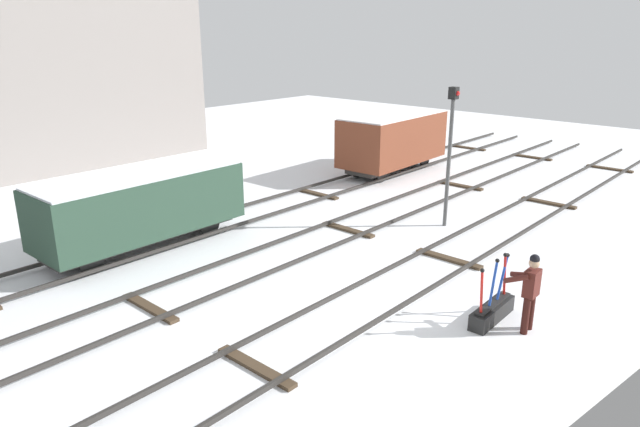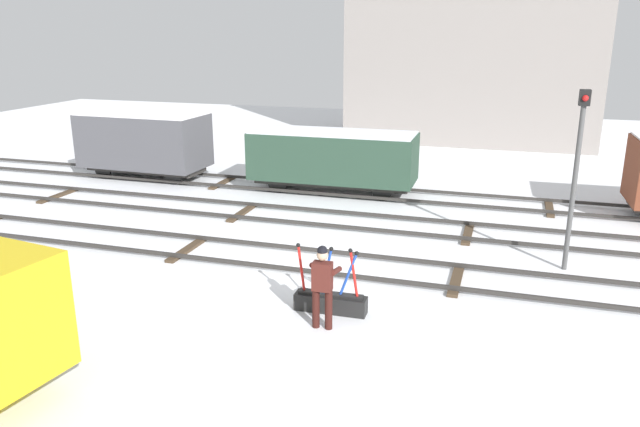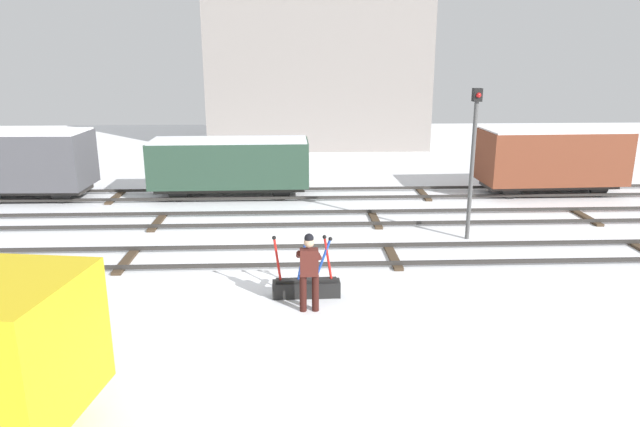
# 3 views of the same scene
# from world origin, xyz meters

# --- Properties ---
(ground_plane) EXTENTS (60.00, 60.00, 0.00)m
(ground_plane) POSITION_xyz_m (0.00, 0.00, 0.00)
(ground_plane) COLOR white
(track_main_line) EXTENTS (44.00, 1.94, 0.18)m
(track_main_line) POSITION_xyz_m (0.00, 0.00, 0.11)
(track_main_line) COLOR #2D2B28
(track_main_line) RESTS_ON ground_plane
(track_siding_near) EXTENTS (44.00, 1.94, 0.18)m
(track_siding_near) POSITION_xyz_m (0.00, 3.55, 0.11)
(track_siding_near) COLOR #2D2B28
(track_siding_near) RESTS_ON ground_plane
(track_siding_far) EXTENTS (44.00, 1.94, 0.18)m
(track_siding_far) POSITION_xyz_m (0.00, 6.96, 0.11)
(track_siding_far) COLOR #2D2B28
(track_siding_far) RESTS_ON ground_plane
(switch_lever_frame) EXTENTS (1.53, 0.39, 1.45)m
(switch_lever_frame) POSITION_xyz_m (1.16, -2.40, 0.25)
(switch_lever_frame) COLOR black
(switch_lever_frame) RESTS_ON ground_plane
(rail_worker) EXTENTS (0.54, 0.67, 1.72)m
(rail_worker) POSITION_xyz_m (1.20, -3.13, 0.97)
(rail_worker) COLOR #351511
(rail_worker) RESTS_ON ground_plane
(signal_post) EXTENTS (0.24, 0.32, 4.36)m
(signal_post) POSITION_xyz_m (5.99, 1.57, 2.63)
(signal_post) COLOR #4C4C4C
(signal_post) RESTS_ON ground_plane
(apartment_building) EXTENTS (12.53, 6.83, 10.99)m
(apartment_building) POSITION_xyz_m (2.28, 20.36, 5.50)
(apartment_building) COLOR gray
(apartment_building) RESTS_ON ground_plane
(freight_car_mid_siding) EXTENTS (5.35, 2.43, 2.52)m
(freight_car_mid_siding) POSITION_xyz_m (10.73, 6.96, 1.44)
(freight_car_mid_siding) COLOR #2D2B28
(freight_car_mid_siding) RESTS_ON ground_plane
(freight_car_far_end) EXTENTS (5.88, 2.13, 2.21)m
(freight_car_far_end) POSITION_xyz_m (-1.51, 6.96, 1.29)
(freight_car_far_end) COLOR #2D2B28
(freight_car_far_end) RESTS_ON ground_plane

